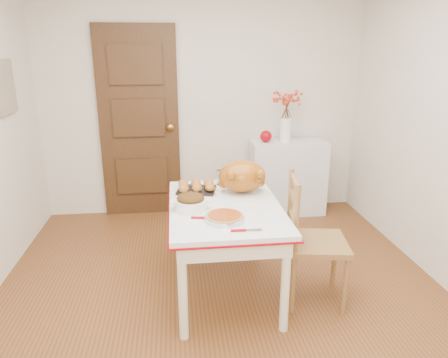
{
  "coord_description": "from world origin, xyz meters",
  "views": [
    {
      "loc": [
        -0.32,
        -2.54,
        1.81
      ],
      "look_at": [
        0.02,
        0.3,
        0.9
      ],
      "focal_mm": 32.98,
      "sensor_mm": 36.0,
      "label": 1
    }
  ],
  "objects": [
    {
      "name": "floor",
      "position": [
        0.0,
        0.0,
        0.0
      ],
      "size": [
        3.5,
        4.0,
        0.0
      ],
      "primitive_type": "cube",
      "color": "#582E11",
      "rests_on": "ground"
    },
    {
      "name": "wall_back",
      "position": [
        0.0,
        2.0,
        1.25
      ],
      "size": [
        3.5,
        0.0,
        2.5
      ],
      "primitive_type": "cube",
      "color": "beige",
      "rests_on": "ground"
    },
    {
      "name": "door_back",
      "position": [
        -0.7,
        1.97,
        1.03
      ],
      "size": [
        0.85,
        0.06,
        2.06
      ],
      "primitive_type": "cube",
      "color": "#3F2815",
      "rests_on": "ground"
    },
    {
      "name": "photo_board",
      "position": [
        -1.73,
        1.2,
        1.5
      ],
      "size": [
        0.03,
        0.35,
        0.45
      ],
      "primitive_type": "cube",
      "color": "#A6A089",
      "rests_on": "ground"
    },
    {
      "name": "sideboard",
      "position": [
        0.93,
        1.78,
        0.42
      ],
      "size": [
        0.83,
        0.37,
        0.83
      ],
      "primitive_type": "cube",
      "color": "silver",
      "rests_on": "floor"
    },
    {
      "name": "kitchen_table",
      "position": [
        0.02,
        0.25,
        0.36
      ],
      "size": [
        0.82,
        1.2,
        0.72
      ],
      "primitive_type": null,
      "color": "white",
      "rests_on": "floor"
    },
    {
      "name": "chair_oak",
      "position": [
        0.68,
        0.06,
        0.48
      ],
      "size": [
        0.49,
        0.49,
        0.97
      ],
      "primitive_type": null,
      "rotation": [
        0.0,
        0.0,
        1.41
      ],
      "color": "brown",
      "rests_on": "floor"
    },
    {
      "name": "berry_vase",
      "position": [
        0.88,
        1.78,
        1.1
      ],
      "size": [
        0.28,
        0.28,
        0.54
      ],
      "primitive_type": null,
      "color": "white",
      "rests_on": "sideboard"
    },
    {
      "name": "apple",
      "position": [
        0.67,
        1.78,
        0.9
      ],
      "size": [
        0.13,
        0.13,
        0.13
      ],
      "primitive_type": "sphere",
      "color": "#9B020A",
      "rests_on": "sideboard"
    },
    {
      "name": "turkey_platter",
      "position": [
        0.18,
        0.45,
        0.85
      ],
      "size": [
        0.51,
        0.45,
        0.27
      ],
      "primitive_type": null,
      "rotation": [
        0.0,
        0.0,
        -0.31
      ],
      "color": "#9B5C1B",
      "rests_on": "kitchen_table"
    },
    {
      "name": "pumpkin_pie",
      "position": [
        -0.01,
        -0.04,
        0.75
      ],
      "size": [
        0.28,
        0.28,
        0.05
      ],
      "primitive_type": "cylinder",
      "rotation": [
        0.0,
        0.0,
        -0.08
      ],
      "color": "#993B11",
      "rests_on": "kitchen_table"
    },
    {
      "name": "stuffing_dish",
      "position": [
        -0.23,
        0.18,
        0.77
      ],
      "size": [
        0.32,
        0.26,
        0.11
      ],
      "primitive_type": null,
      "rotation": [
        0.0,
        0.0,
        0.12
      ],
      "color": "#56320E",
      "rests_on": "kitchen_table"
    },
    {
      "name": "rolls_tray",
      "position": [
        -0.16,
        0.57,
        0.76
      ],
      "size": [
        0.34,
        0.29,
        0.08
      ],
      "primitive_type": null,
      "rotation": [
        0.0,
        0.0,
        -0.22
      ],
      "color": "#99632E",
      "rests_on": "kitchen_table"
    },
    {
      "name": "pie_server",
      "position": [
        0.1,
        -0.23,
        0.72
      ],
      "size": [
        0.2,
        0.06,
        0.01
      ],
      "primitive_type": null,
      "rotation": [
        0.0,
        0.0,
        -0.02
      ],
      "color": "silver",
      "rests_on": "kitchen_table"
    },
    {
      "name": "carving_knife",
      "position": [
        -0.11,
        -0.0,
        0.72
      ],
      "size": [
        0.25,
        0.1,
        0.01
      ],
      "primitive_type": null,
      "rotation": [
        0.0,
        0.0,
        -0.17
      ],
      "color": "silver",
      "rests_on": "kitchen_table"
    },
    {
      "name": "drinking_glass",
      "position": [
        0.05,
        0.72,
        0.78
      ],
      "size": [
        0.09,
        0.09,
        0.12
      ],
      "primitive_type": "cylinder",
      "rotation": [
        0.0,
        0.0,
        0.29
      ],
      "color": "white",
      "rests_on": "kitchen_table"
    },
    {
      "name": "shaker_pair",
      "position": [
        0.34,
        0.7,
        0.77
      ],
      "size": [
        0.11,
        0.06,
        0.1
      ],
      "primitive_type": null,
      "rotation": [
        0.0,
        0.0,
        -0.19
      ],
      "color": "white",
      "rests_on": "kitchen_table"
    }
  ]
}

